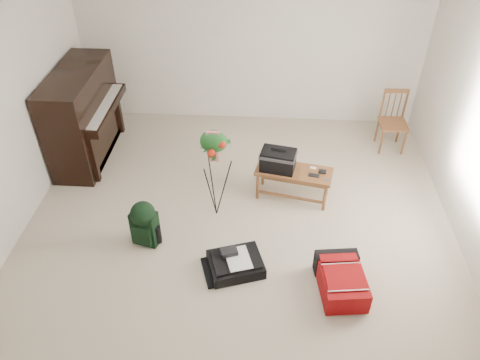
# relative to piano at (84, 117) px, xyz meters

# --- Properties ---
(floor) EXTENTS (5.00, 5.50, 0.01)m
(floor) POSITION_rel_piano_xyz_m (2.19, -1.60, -0.60)
(floor) COLOR #C0B19B
(floor) RESTS_ON ground
(ceiling) EXTENTS (5.00, 5.50, 0.01)m
(ceiling) POSITION_rel_piano_xyz_m (2.19, -1.60, 1.90)
(ceiling) COLOR white
(ceiling) RESTS_ON wall_back
(wall_back) EXTENTS (5.00, 0.04, 2.50)m
(wall_back) POSITION_rel_piano_xyz_m (2.19, 1.15, 0.65)
(wall_back) COLOR silver
(wall_back) RESTS_ON floor
(piano) EXTENTS (0.71, 1.50, 1.25)m
(piano) POSITION_rel_piano_xyz_m (0.00, 0.00, 0.00)
(piano) COLOR black
(piano) RESTS_ON floor
(bench) EXTENTS (0.98, 0.54, 0.71)m
(bench) POSITION_rel_piano_xyz_m (2.68, -0.78, -0.10)
(bench) COLOR brown
(bench) RESTS_ON floor
(dining_chair) EXTENTS (0.38, 0.38, 0.85)m
(dining_chair) POSITION_rel_piano_xyz_m (4.24, 0.45, -0.18)
(dining_chair) COLOR brown
(dining_chair) RESTS_ON floor
(red_suitcase) EXTENTS (0.50, 0.69, 0.27)m
(red_suitcase) POSITION_rel_piano_xyz_m (3.28, -2.16, -0.45)
(red_suitcase) COLOR #A00C06
(red_suitcase) RESTS_ON floor
(black_duffel) EXTENTS (0.66, 0.59, 0.23)m
(black_duffel) POSITION_rel_piano_xyz_m (2.20, -2.00, -0.52)
(black_duffel) COLOR black
(black_duffel) RESTS_ON floor
(green_backpack) EXTENTS (0.32, 0.29, 0.56)m
(green_backpack) POSITION_rel_piano_xyz_m (1.17, -1.66, -0.29)
(green_backpack) COLOR black
(green_backpack) RESTS_ON floor
(flower_stand) EXTENTS (0.38, 0.38, 1.22)m
(flower_stand) POSITION_rel_piano_xyz_m (1.90, -1.14, -0.00)
(flower_stand) COLOR black
(flower_stand) RESTS_ON floor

